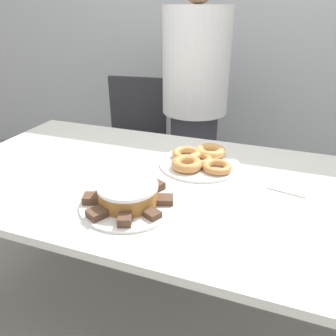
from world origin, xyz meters
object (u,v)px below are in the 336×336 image
(frosted_cake, at_px, (128,193))
(napkin, at_px, (289,186))
(plate_donuts, at_px, (199,164))
(person_standing, at_px, (195,105))
(office_chair_left, at_px, (133,151))
(plate_cake, at_px, (129,203))

(frosted_cake, height_order, napkin, frosted_cake)
(plate_donuts, bearing_deg, person_standing, 107.37)
(person_standing, distance_m, office_chair_left, 0.54)
(plate_donuts, xyz_separation_m, napkin, (0.36, -0.07, -0.00))
(person_standing, relative_size, plate_cake, 4.70)
(plate_donuts, bearing_deg, napkin, -11.22)
(person_standing, height_order, napkin, person_standing)
(person_standing, bearing_deg, plate_donuts, -72.63)
(plate_cake, height_order, plate_donuts, same)
(plate_cake, xyz_separation_m, napkin, (0.50, 0.31, -0.00))
(plate_donuts, relative_size, napkin, 2.13)
(office_chair_left, bearing_deg, napkin, -43.74)
(office_chair_left, relative_size, plate_donuts, 2.72)
(person_standing, distance_m, frosted_cake, 1.08)
(plate_donuts, xyz_separation_m, frosted_cake, (-0.14, -0.38, 0.04))
(office_chair_left, bearing_deg, person_standing, -2.07)
(person_standing, height_order, plate_cake, person_standing)
(plate_donuts, bearing_deg, office_chair_left, 133.86)
(plate_donuts, height_order, napkin, plate_donuts)
(person_standing, distance_m, plate_donuts, 0.73)
(person_standing, relative_size, napkin, 9.67)
(person_standing, relative_size, frosted_cake, 7.61)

